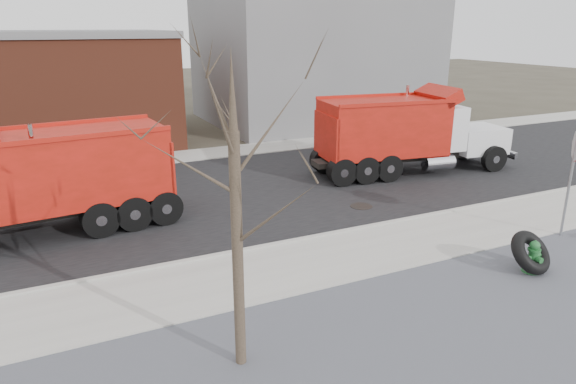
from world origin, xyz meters
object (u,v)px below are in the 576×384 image
fire_hydrant (533,258)px  stop_sign (574,159)px  truck_tire (530,252)px  dump_truck_red_a (406,131)px  dump_truck_red_b (46,177)px

fire_hydrant → stop_sign: size_ratio=0.25×
truck_tire → fire_hydrant: bearing=-83.0°
stop_sign → dump_truck_red_a: size_ratio=0.40×
fire_hydrant → truck_tire: size_ratio=0.64×
truck_tire → dump_truck_red_b: dump_truck_red_b is taller
truck_tire → dump_truck_red_a: size_ratio=0.15×
dump_truck_red_a → dump_truck_red_b: size_ratio=1.07×
truck_tire → dump_truck_red_b: 12.32m
dump_truck_red_b → fire_hydrant: bearing=137.9°
stop_sign → dump_truck_red_b: 13.89m
fire_hydrant → dump_truck_red_b: size_ratio=0.11×
fire_hydrant → stop_sign: 3.33m
fire_hydrant → dump_truck_red_a: dump_truck_red_a is taller
dump_truck_red_a → fire_hydrant: bearing=-100.0°
fire_hydrant → truck_tire: (-0.01, 0.08, 0.11)m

